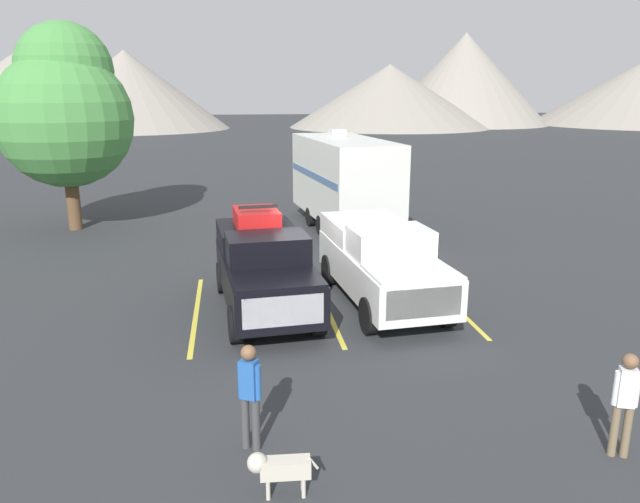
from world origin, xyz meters
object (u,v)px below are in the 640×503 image
object	(u,v)px
camper_trailer_a	(344,178)
person_a	(250,390)
person_b	(625,398)
pickup_truck_b	(381,260)
pickup_truck_a	(264,265)
dog	(277,467)

from	to	relation	value
camper_trailer_a	person_a	world-z (taller)	camper_trailer_a
camper_trailer_a	person_b	bearing A→B (deg)	-85.29
pickup_truck_b	person_a	xyz separation A→B (m)	(-3.62, -6.33, -0.12)
camper_trailer_a	person_a	xyz separation A→B (m)	(-4.25, -14.96, -1.03)
person_a	person_b	bearing A→B (deg)	-10.30
camper_trailer_a	pickup_truck_a	bearing A→B (deg)	-112.81
pickup_truck_b	person_b	bearing A→B (deg)	-75.19
person_a	dog	xyz separation A→B (m)	(0.31, -1.19, -0.56)
pickup_truck_b	camper_trailer_a	distance (m)	8.70
person_b	person_a	bearing A→B (deg)	169.70
camper_trailer_a	person_b	xyz separation A→B (m)	(1.31, -15.97, -1.06)
camper_trailer_a	dog	world-z (taller)	camper_trailer_a
pickup_truck_b	dog	size ratio (longest dim) A/B	5.73
dog	pickup_truck_a	bearing A→B (deg)	88.02
pickup_truck_a	person_a	bearing A→B (deg)	-95.23
pickup_truck_a	pickup_truck_b	world-z (taller)	pickup_truck_a
camper_trailer_a	dog	xyz separation A→B (m)	(-3.93, -16.15, -1.60)
person_b	dog	xyz separation A→B (m)	(-5.25, -0.18, -0.53)
person_a	person_b	distance (m)	5.65
person_a	dog	distance (m)	1.35
person_b	camper_trailer_a	bearing A→B (deg)	94.71
pickup_truck_a	person_b	world-z (taller)	pickup_truck_a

